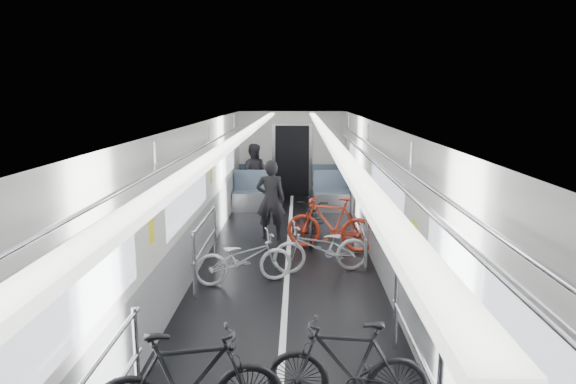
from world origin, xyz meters
The scene contains 8 objects.
car_shell centered at (0.00, 1.78, 1.13)m, with size 3.02×14.01×2.41m.
bike_left_far centered at (-0.66, -0.03, 0.40)m, with size 0.53×1.52×0.80m, color #AFB0B4.
bike_right_near centered at (0.63, -3.28, 0.44)m, with size 0.42×1.48×0.89m, color black.
bike_right_mid centered at (0.55, 0.48, 0.42)m, with size 0.55×1.59×0.83m, color #9B9CA0.
bike_right_far centered at (0.78, 1.69, 0.51)m, with size 0.48×1.69×1.02m, color #A72814.
bike_aisle centered at (0.49, 2.37, 0.44)m, with size 0.58×1.67×0.88m, color black.
person_standing centered at (-0.37, 2.47, 0.80)m, with size 0.58×0.38×1.60m, color black.
person_seated centered at (-1.03, 5.95, 0.79)m, with size 0.77×0.60×1.59m, color #28262C.
Camera 1 is at (0.18, -7.54, 2.86)m, focal length 32.00 mm.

